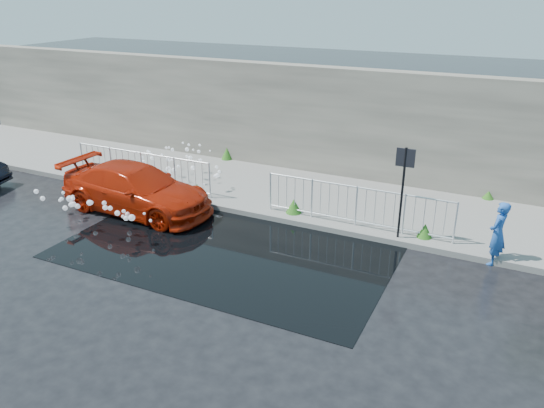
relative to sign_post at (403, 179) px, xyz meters
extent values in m
plane|color=black|center=(-4.20, -3.10, -1.72)|extent=(90.00, 90.00, 0.00)
cube|color=slate|center=(-4.20, 1.90, -1.65)|extent=(30.00, 4.00, 0.15)
cube|color=slate|center=(-4.20, -0.10, -1.64)|extent=(30.00, 0.25, 0.16)
cube|color=#565048|center=(-4.20, 4.10, 0.18)|extent=(30.00, 0.60, 3.50)
cube|color=black|center=(-3.70, -2.10, -1.72)|extent=(8.00, 5.00, 0.01)
cylinder|color=black|center=(0.00, 0.00, -0.47)|extent=(0.06, 0.06, 2.50)
cube|color=black|center=(0.00, 0.00, 0.53)|extent=(0.45, 0.04, 0.45)
cylinder|color=silver|center=(-10.70, 0.25, -1.02)|extent=(0.05, 0.05, 1.10)
cylinder|color=silver|center=(-5.70, 0.25, -1.02)|extent=(0.05, 0.05, 1.10)
cylinder|color=silver|center=(-8.20, 0.25, -0.50)|extent=(5.00, 0.04, 0.04)
cylinder|color=silver|center=(-8.20, 0.25, -1.45)|extent=(5.00, 0.04, 0.04)
cylinder|color=silver|center=(-3.70, 0.25, -1.02)|extent=(0.05, 0.05, 1.10)
cylinder|color=silver|center=(1.30, 0.25, -1.02)|extent=(0.05, 0.05, 1.10)
cylinder|color=silver|center=(-1.20, 0.25, -0.50)|extent=(5.00, 0.04, 0.04)
cylinder|color=silver|center=(-1.20, 0.25, -1.45)|extent=(5.00, 0.04, 0.04)
cone|color=#275516|center=(-10.00, 0.30, -1.39)|extent=(0.40, 0.40, 0.37)
cone|color=#275516|center=(-6.20, 0.30, -1.40)|extent=(0.36, 0.36, 0.34)
cone|color=#275516|center=(-3.00, 0.30, -1.37)|extent=(0.44, 0.44, 0.41)
cone|color=#275516|center=(0.60, 0.30, -1.39)|extent=(0.38, 0.38, 0.37)
cone|color=#275516|center=(-7.20, 3.80, -1.36)|extent=(0.42, 0.42, 0.44)
cone|color=#275516|center=(1.80, 3.80, -1.45)|extent=(0.34, 0.34, 0.24)
sphere|color=white|center=(-7.95, 2.16, -0.64)|extent=(0.08, 0.08, 0.08)
sphere|color=white|center=(-7.26, 2.13, -0.62)|extent=(0.09, 0.09, 0.09)
sphere|color=white|center=(-7.33, 0.96, -1.03)|extent=(0.11, 0.11, 0.11)
sphere|color=white|center=(-8.83, 1.33, -0.81)|extent=(0.06, 0.06, 0.06)
sphere|color=white|center=(-7.39, 1.94, -0.75)|extent=(0.08, 0.08, 0.08)
sphere|color=white|center=(-7.90, 1.24, -0.94)|extent=(0.17, 0.17, 0.17)
sphere|color=white|center=(-8.15, 1.22, -0.83)|extent=(0.08, 0.08, 0.08)
sphere|color=white|center=(-7.11, 1.34, -0.82)|extent=(0.15, 0.15, 0.15)
sphere|color=white|center=(-8.35, 0.96, -0.89)|extent=(0.13, 0.13, 0.13)
sphere|color=white|center=(-8.60, 0.22, -1.11)|extent=(0.16, 0.16, 0.16)
sphere|color=white|center=(-8.47, 1.90, -0.81)|extent=(0.10, 0.10, 0.10)
sphere|color=white|center=(-7.99, 0.14, -1.31)|extent=(0.13, 0.13, 0.13)
sphere|color=white|center=(-9.00, 0.93, -1.09)|extent=(0.07, 0.07, 0.07)
sphere|color=white|center=(-8.43, 0.62, -0.95)|extent=(0.15, 0.15, 0.15)
sphere|color=white|center=(-8.22, 1.72, -0.72)|extent=(0.08, 0.08, 0.08)
sphere|color=white|center=(-6.63, 1.22, -0.79)|extent=(0.09, 0.09, 0.09)
sphere|color=white|center=(-7.93, -0.19, -1.35)|extent=(0.12, 0.12, 0.12)
sphere|color=white|center=(-8.75, 0.15, -1.36)|extent=(0.06, 0.06, 0.06)
sphere|color=white|center=(-8.45, 0.15, -1.42)|extent=(0.17, 0.17, 0.17)
sphere|color=white|center=(-7.59, 0.17, -1.25)|extent=(0.13, 0.13, 0.13)
sphere|color=white|center=(-6.80, 0.96, -1.04)|extent=(0.06, 0.06, 0.06)
sphere|color=white|center=(-7.61, 1.89, -0.75)|extent=(0.14, 0.14, 0.14)
sphere|color=white|center=(-8.67, 1.35, -0.92)|extent=(0.11, 0.11, 0.11)
sphere|color=white|center=(-8.72, 1.29, -0.85)|extent=(0.13, 0.13, 0.13)
sphere|color=white|center=(-7.40, 0.56, -1.16)|extent=(0.15, 0.15, 0.15)
sphere|color=white|center=(-8.14, -0.31, -1.49)|extent=(0.16, 0.16, 0.16)
sphere|color=white|center=(-6.85, 1.45, -0.89)|extent=(0.08, 0.08, 0.08)
sphere|color=white|center=(-8.57, 0.73, -0.85)|extent=(0.11, 0.11, 0.11)
sphere|color=white|center=(-7.37, -0.29, -1.59)|extent=(0.16, 0.16, 0.16)
sphere|color=white|center=(-5.96, 1.06, -0.88)|extent=(0.11, 0.11, 0.11)
sphere|color=white|center=(-6.67, 0.00, -1.23)|extent=(0.15, 0.15, 0.15)
sphere|color=white|center=(-8.83, 1.36, -0.83)|extent=(0.09, 0.09, 0.09)
sphere|color=white|center=(-8.81, 0.29, -1.25)|extent=(0.15, 0.15, 0.15)
sphere|color=white|center=(-7.58, 1.02, -0.86)|extent=(0.08, 0.08, 0.08)
sphere|color=white|center=(-7.31, 0.70, -1.07)|extent=(0.14, 0.14, 0.14)
sphere|color=white|center=(-7.53, 0.71, -1.07)|extent=(0.17, 0.17, 0.17)
sphere|color=white|center=(-6.97, 1.63, -0.67)|extent=(0.12, 0.12, 0.12)
sphere|color=white|center=(-7.55, 1.93, -0.60)|extent=(0.09, 0.09, 0.09)
sphere|color=white|center=(-6.83, 0.24, -1.32)|extent=(0.12, 0.12, 0.12)
sphere|color=white|center=(-6.79, 0.99, -1.01)|extent=(0.15, 0.15, 0.15)
sphere|color=white|center=(-5.80, 0.09, -1.12)|extent=(0.06, 0.06, 0.06)
sphere|color=white|center=(-7.25, 1.35, -0.79)|extent=(0.10, 0.10, 0.10)
sphere|color=white|center=(-6.68, 1.85, -0.67)|extent=(0.06, 0.06, 0.06)
sphere|color=white|center=(-7.96, 1.57, -0.72)|extent=(0.11, 0.11, 0.11)
sphere|color=white|center=(-5.83, -0.24, -1.58)|extent=(0.17, 0.17, 0.17)
sphere|color=white|center=(-5.81, 0.74, -1.06)|extent=(0.11, 0.11, 0.11)
sphere|color=white|center=(-5.78, 0.81, -1.05)|extent=(0.14, 0.14, 0.14)
sphere|color=white|center=(-5.80, 0.96, -0.98)|extent=(0.10, 0.10, 0.10)
sphere|color=white|center=(-8.03, 0.02, -1.23)|extent=(0.07, 0.07, 0.07)
sphere|color=white|center=(-7.33, 0.20, -1.29)|extent=(0.09, 0.09, 0.09)
sphere|color=white|center=(-8.94, -2.30, -1.07)|extent=(0.09, 0.09, 0.09)
sphere|color=white|center=(-8.63, -2.72, -1.10)|extent=(0.09, 0.09, 0.09)
sphere|color=white|center=(-6.45, -3.14, -0.77)|extent=(0.12, 0.12, 0.12)
sphere|color=white|center=(-8.63, -2.15, -1.49)|extent=(0.15, 0.15, 0.15)
sphere|color=white|center=(-8.60, -3.29, -0.83)|extent=(0.13, 0.13, 0.13)
sphere|color=white|center=(-5.58, -2.92, -0.84)|extent=(0.07, 0.07, 0.07)
sphere|color=white|center=(-5.92, -3.01, -0.98)|extent=(0.17, 0.17, 0.17)
sphere|color=white|center=(-6.44, -2.74, -1.15)|extent=(0.09, 0.09, 0.09)
sphere|color=white|center=(-8.03, -2.21, -1.24)|extent=(0.13, 0.13, 0.13)
sphere|color=white|center=(-8.40, -2.58, -1.24)|extent=(0.14, 0.14, 0.14)
sphere|color=white|center=(-6.87, -2.09, -1.43)|extent=(0.15, 0.15, 0.15)
sphere|color=white|center=(-8.01, -3.20, -0.77)|extent=(0.10, 0.10, 0.10)
sphere|color=white|center=(-8.85, -3.25, -0.69)|extent=(0.13, 0.13, 0.13)
sphere|color=white|center=(-7.77, -3.06, -0.77)|extent=(0.11, 0.11, 0.11)
sphere|color=white|center=(-7.03, -3.22, -0.70)|extent=(0.14, 0.14, 0.14)
sphere|color=white|center=(-6.47, -3.29, -0.70)|extent=(0.13, 0.13, 0.13)
sphere|color=white|center=(-6.69, -2.37, -1.40)|extent=(0.14, 0.14, 0.14)
sphere|color=white|center=(-8.94, -2.32, -1.53)|extent=(0.15, 0.15, 0.15)
sphere|color=white|center=(-8.05, -2.79, -0.85)|extent=(0.08, 0.08, 0.08)
sphere|color=white|center=(-8.91, -2.11, -1.40)|extent=(0.09, 0.09, 0.09)
sphere|color=white|center=(-7.34, -2.42, -1.06)|extent=(0.12, 0.12, 0.12)
sphere|color=white|center=(-5.84, -2.41, -1.28)|extent=(0.08, 0.08, 0.08)
sphere|color=white|center=(-8.48, -2.42, -1.29)|extent=(0.15, 0.15, 0.15)
sphere|color=white|center=(-6.61, -2.74, -1.09)|extent=(0.14, 0.14, 0.14)
sphere|color=white|center=(-7.88, -3.05, -0.80)|extent=(0.17, 0.17, 0.17)
sphere|color=white|center=(-6.42, -2.72, -1.01)|extent=(0.10, 0.10, 0.10)
imported|color=#A41B06|center=(-7.24, -1.21, -1.05)|extent=(4.67, 2.02, 1.34)
imported|color=#2256AD|center=(2.27, -0.10, -0.95)|extent=(0.53, 0.65, 1.54)
camera|label=1|loc=(2.40, -12.24, 4.29)|focal=35.00mm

